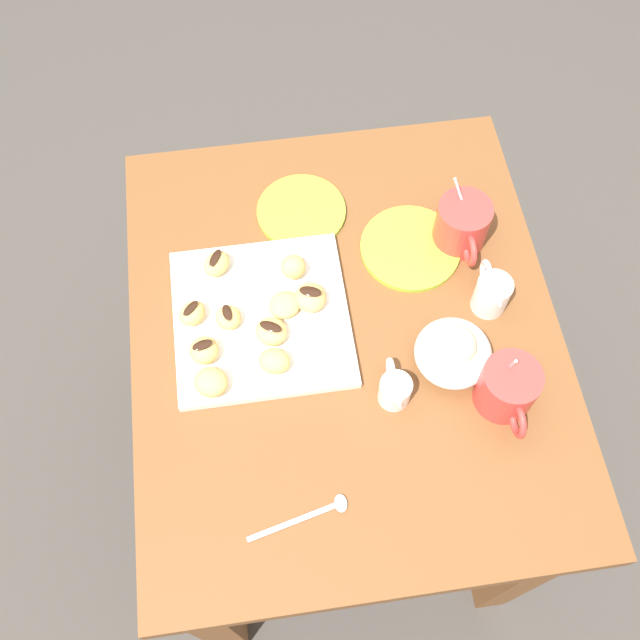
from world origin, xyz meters
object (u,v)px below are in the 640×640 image
beignet_9 (192,313)px  beignet_4 (216,264)px  cream_pitcher_white (492,293)px  beignet_3 (204,350)px  coffee_mug_red_right (508,387)px  beignet_1 (274,361)px  ice_cream_bowl (454,352)px  chocolate_sauce_pitcher (395,389)px  coffee_mug_red_left (462,224)px  pastry_plate_square (261,318)px  beignet_8 (284,305)px  beignet_6 (228,318)px  saucer_lime_right (410,248)px  beignet_2 (211,382)px  saucer_lime_left (301,211)px  beignet_5 (271,331)px  beignet_7 (310,297)px  dining_table (343,368)px  beignet_0 (293,267)px

beignet_9 → beignet_4: bearing=152.3°
cream_pitcher_white → beignet_3: 0.49m
coffee_mug_red_right → beignet_1: (-0.10, -0.36, -0.02)m
beignet_1 → ice_cream_bowl: bearing=84.7°
chocolate_sauce_pitcher → beignet_9: size_ratio=1.91×
coffee_mug_red_left → pastry_plate_square: bearing=-73.0°
coffee_mug_red_right → beignet_8: coffee_mug_red_right is taller
ice_cream_bowl → beignet_6: bearing=-108.3°
chocolate_sauce_pitcher → saucer_lime_right: chocolate_sauce_pitcher is taller
beignet_2 → beignet_8: beignet_2 is taller
saucer_lime_right → beignet_3: beignet_3 is taller
chocolate_sauce_pitcher → beignet_2: (-0.05, -0.29, 0.00)m
saucer_lime_left → beignet_8: beignet_8 is taller
chocolate_sauce_pitcher → pastry_plate_square: bearing=-130.7°
coffee_mug_red_right → beignet_4: coffee_mug_red_right is taller
beignet_3 → beignet_4: beignet_3 is taller
pastry_plate_square → saucer_lime_left: size_ratio=1.80×
ice_cream_bowl → beignet_5: size_ratio=2.32×
cream_pitcher_white → ice_cream_bowl: (0.10, -0.09, 0.00)m
saucer_lime_left → beignet_9: 0.29m
ice_cream_bowl → saucer_lime_left: bearing=-148.5°
beignet_4 → beignet_7: 0.18m
dining_table → beignet_2: size_ratio=15.66×
chocolate_sauce_pitcher → beignet_6: 0.30m
coffee_mug_red_right → beignet_9: bearing=-113.6°
chocolate_sauce_pitcher → saucer_lime_right: 0.29m
beignet_8 → coffee_mug_red_right: bearing=57.8°
pastry_plate_square → coffee_mug_red_left: (-0.11, 0.37, 0.04)m
beignet_5 → beignet_0: bearing=156.1°
ice_cream_bowl → beignet_5: (-0.08, -0.29, -0.01)m
pastry_plate_square → beignet_7: bearing=98.6°
beignet_9 → beignet_6: bearing=74.7°
dining_table → beignet_2: beignet_2 is taller
beignet_8 → saucer_lime_left: bearing=165.0°
beignet_2 → beignet_3: 0.06m
coffee_mug_red_left → beignet_0: coffee_mug_red_left is taller
saucer_lime_left → dining_table: bearing=9.6°
pastry_plate_square → beignet_6: bearing=-85.3°
beignet_8 → saucer_lime_right: bearing=112.1°
coffee_mug_red_right → cream_pitcher_white: (-0.18, 0.02, -0.01)m
cream_pitcher_white → beignet_5: bearing=-87.7°
saucer_lime_left → beignet_3: beignet_3 is taller
saucer_lime_right → beignet_7: size_ratio=3.25×
saucer_lime_left → chocolate_sauce_pitcher: bearing=14.8°
pastry_plate_square → beignet_2: bearing=-37.8°
cream_pitcher_white → saucer_lime_left: bearing=-128.8°
coffee_mug_red_right → beignet_1: size_ratio=2.71×
coffee_mug_red_left → cream_pitcher_white: (0.14, 0.02, -0.01)m
chocolate_sauce_pitcher → beignet_0: size_ratio=2.06×
coffee_mug_red_left → beignet_9: size_ratio=2.95×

